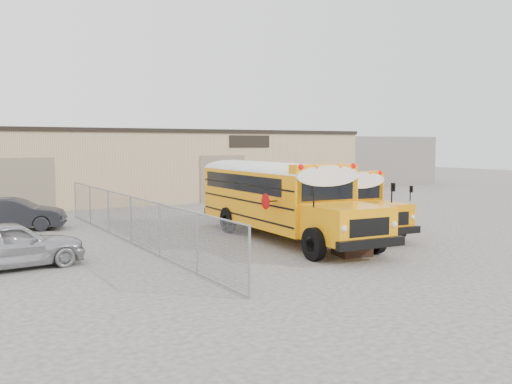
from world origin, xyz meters
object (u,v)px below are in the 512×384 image
school_bus_left (215,184)px  school_bus_right (261,186)px  tarp_bundle (352,231)px  car_dark (14,214)px  car_silver (9,245)px

school_bus_left → school_bus_right: bearing=6.7°
school_bus_left → tarp_bundle: bearing=-90.7°
school_bus_left → car_dark: 9.25m
tarp_bundle → car_silver: size_ratio=0.37×
school_bus_left → car_dark: school_bus_left is taller
school_bus_right → car_dark: school_bus_right is taller
school_bus_left → school_bus_right: size_ratio=1.14×
school_bus_left → car_silver: school_bus_left is taller
car_silver → car_dark: car_silver is taller
school_bus_right → car_dark: size_ratio=2.20×
school_bus_right → car_silver: 15.14m
school_bus_left → tarp_bundle: school_bus_left is taller
school_bus_right → car_silver: bearing=-150.7°
car_silver → tarp_bundle: bearing=-115.0°
tarp_bundle → car_dark: (-8.98, 11.83, -0.13)m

